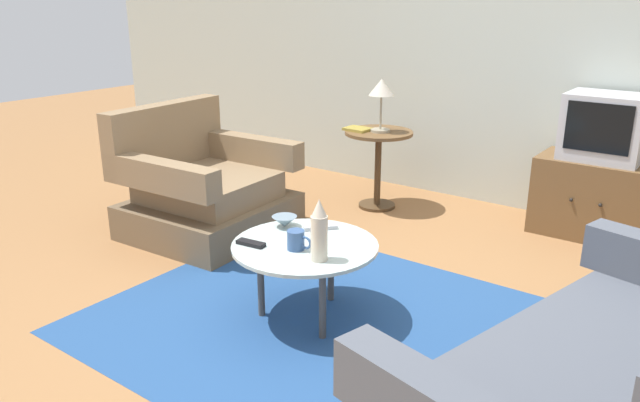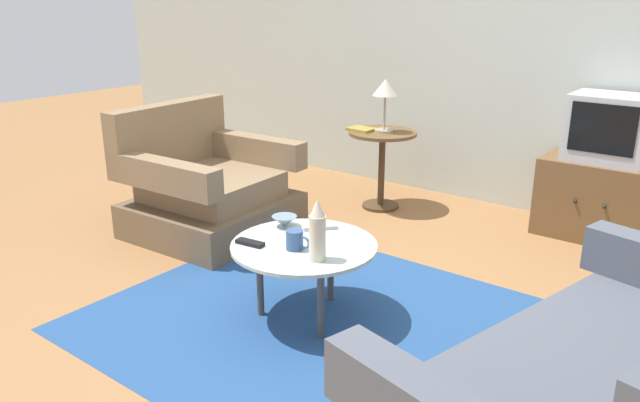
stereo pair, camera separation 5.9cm
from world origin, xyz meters
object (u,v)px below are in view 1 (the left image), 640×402
at_px(book, 358,129).
at_px(vase, 319,231).
at_px(tv_stand, 594,198).
at_px(mug, 296,240).
at_px(coffee_table, 305,251).
at_px(tv_remote_dark, 251,243).
at_px(bowl, 284,221).
at_px(table_lamp, 382,91).
at_px(television, 605,127).
at_px(tv_remote_silver, 321,227).
at_px(side_table, 378,153).
at_px(armchair, 203,191).

bearing_deg(book, vase, -59.71).
bearing_deg(tv_stand, mug, -111.94).
distance_m(coffee_table, tv_remote_dark, 0.27).
bearing_deg(vase, bowl, 149.57).
xyz_separation_m(table_lamp, book, (-0.16, -0.06, -0.30)).
bearing_deg(vase, television, 72.24).
relative_size(television, tv_remote_dark, 3.20).
bearing_deg(bowl, tv_remote_silver, 25.31).
height_order(tv_stand, table_lamp, table_lamp).
bearing_deg(tv_remote_silver, tv_stand, 15.68).
distance_m(vase, tv_remote_silver, 0.42).
bearing_deg(coffee_table, tv_remote_silver, 105.53).
bearing_deg(vase, coffee_table, 146.79).
bearing_deg(mug, vase, -11.88).
height_order(mug, bowl, mug).
xyz_separation_m(tv_stand, mug, (-0.88, -2.18, 0.19)).
relative_size(television, book, 2.53).
height_order(side_table, table_lamp, table_lamp).
distance_m(tv_stand, bowl, 2.28).
xyz_separation_m(side_table, book, (-0.15, -0.07, 0.18)).
bearing_deg(coffee_table, armchair, 157.27).
bearing_deg(coffee_table, mug, -83.16).
bearing_deg(book, mug, -63.60).
height_order(armchair, vase, armchair).
relative_size(armchair, bowl, 7.64).
distance_m(vase, mug, 0.19).
xyz_separation_m(mug, tv_remote_dark, (-0.22, -0.09, -0.04)).
xyz_separation_m(television, tv_remote_silver, (-0.95, -1.90, -0.34)).
distance_m(mug, tv_remote_dark, 0.24).
bearing_deg(mug, television, 68.20).
distance_m(armchair, television, 2.75).
relative_size(table_lamp, bowl, 2.92).
bearing_deg(bowl, coffee_table, -28.30).
bearing_deg(table_lamp, tv_remote_silver, -70.11).
bearing_deg(mug, coffee_table, 96.84).
xyz_separation_m(side_table, tv_remote_dark, (0.41, -1.90, -0.02)).
distance_m(side_table, bowl, 1.64).
height_order(coffee_table, television, television).
bearing_deg(tv_remote_dark, tv_remote_silver, -118.08).
bearing_deg(armchair, book, 149.50).
xyz_separation_m(coffee_table, table_lamp, (-0.60, 1.71, 0.54)).
relative_size(armchair, mug, 7.56).
height_order(coffee_table, bowl, bowl).
bearing_deg(coffee_table, tv_remote_dark, -140.31).
bearing_deg(side_table, armchair, -121.70).
height_order(television, book, television).
distance_m(tv_stand, television, 0.49).
height_order(coffee_table, tv_stand, tv_stand).
bearing_deg(bowl, television, 60.47).
height_order(tv_remote_dark, tv_remote_silver, same).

